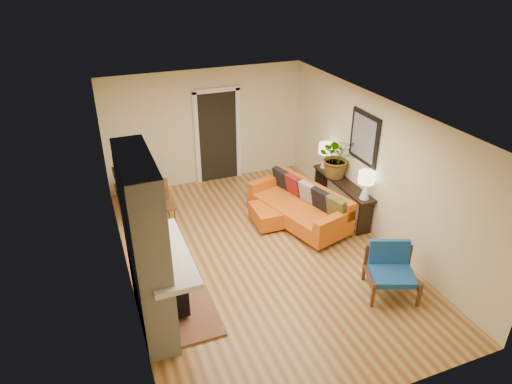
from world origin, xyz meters
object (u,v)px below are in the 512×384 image
(lamp_far, at_px, (326,152))
(houseplant, at_px, (337,157))
(lamp_near, at_px, (366,182))
(sofa, at_px, (301,205))
(dining_table, at_px, (147,187))
(ottoman, at_px, (272,214))
(console_table, at_px, (342,188))
(blue_chair, at_px, (391,267))

(lamp_far, xyz_separation_m, houseplant, (-0.01, -0.48, 0.09))
(lamp_near, distance_m, houseplant, 1.01)
(sofa, relative_size, houseplant, 2.66)
(dining_table, bearing_deg, houseplant, -17.85)
(ottoman, bearing_deg, dining_table, 149.43)
(console_table, xyz_separation_m, lamp_near, (0.00, -0.75, 0.49))
(sofa, bearing_deg, console_table, -1.01)
(sofa, xyz_separation_m, ottoman, (-0.56, 0.13, -0.15))
(ottoman, xyz_separation_m, lamp_near, (1.46, -0.89, 0.84))
(lamp_near, bearing_deg, ottoman, 148.69)
(ottoman, relative_size, lamp_far, 1.42)
(houseplant, bearing_deg, blue_chair, -101.12)
(console_table, bearing_deg, houseplant, 92.17)
(console_table, bearing_deg, ottoman, 174.40)
(ottoman, height_order, lamp_near, lamp_near)
(blue_chair, xyz_separation_m, lamp_near, (0.52, 1.60, 0.64))
(sofa, relative_size, dining_table, 1.30)
(sofa, bearing_deg, lamp_far, 38.97)
(houseplant, bearing_deg, lamp_far, 88.81)
(houseplant, bearing_deg, console_table, -87.83)
(blue_chair, bearing_deg, lamp_near, 71.89)
(ottoman, height_order, lamp_far, lamp_far)
(sofa, relative_size, lamp_near, 4.23)
(ottoman, bearing_deg, console_table, -5.60)
(console_table, height_order, lamp_near, lamp_near)
(sofa, xyz_separation_m, dining_table, (-2.75, 1.42, 0.24))
(ottoman, bearing_deg, lamp_near, -31.31)
(ottoman, relative_size, lamp_near, 1.42)
(ottoman, bearing_deg, lamp_far, 22.38)
(lamp_near, relative_size, houseplant, 0.63)
(sofa, height_order, console_table, sofa)
(dining_table, relative_size, lamp_near, 3.25)
(dining_table, bearing_deg, ottoman, -30.57)
(sofa, bearing_deg, dining_table, 152.68)
(blue_chair, height_order, lamp_near, lamp_near)
(blue_chair, bearing_deg, console_table, 77.43)
(dining_table, bearing_deg, console_table, -21.47)
(console_table, height_order, lamp_far, lamp_far)
(lamp_near, height_order, houseplant, houseplant)
(sofa, distance_m, blue_chair, 2.39)
(console_table, bearing_deg, lamp_far, 90.00)
(ottoman, height_order, dining_table, dining_table)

